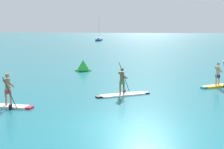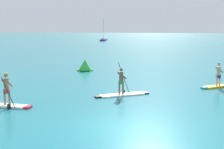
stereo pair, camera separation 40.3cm
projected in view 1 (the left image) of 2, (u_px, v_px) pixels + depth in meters
ground at (125, 126)px, 12.64m from camera, size 440.00×440.00×0.00m
paddleboarder_near_left at (7, 100)px, 15.59m from camera, size 2.94×0.90×1.84m
paddleboarder_mid_center at (123, 90)px, 18.34m from camera, size 3.20×2.17×2.06m
paddleboarder_far_right at (219, 82)px, 21.04m from camera, size 2.84×2.24×1.91m
race_marker_buoy at (83, 66)px, 28.79m from camera, size 1.81×1.81×1.06m
sailboat_left_horizon at (99, 38)px, 94.04m from camera, size 2.19×6.30×7.14m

